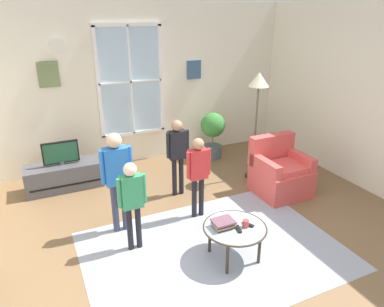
# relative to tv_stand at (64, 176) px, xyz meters

# --- Properties ---
(ground_plane) EXTENTS (6.53, 6.84, 0.02)m
(ground_plane) POSITION_rel_tv_stand_xyz_m (1.36, -2.50, -0.22)
(ground_plane) COLOR brown
(back_wall) EXTENTS (5.93, 0.17, 2.81)m
(back_wall) POSITION_rel_tv_stand_xyz_m (1.36, 0.67, 1.21)
(back_wall) COLOR silver
(back_wall) RESTS_ON ground_plane
(area_rug) EXTENTS (2.97, 2.14, 0.01)m
(area_rug) POSITION_rel_tv_stand_xyz_m (1.40, -2.43, -0.20)
(area_rug) COLOR #999EAD
(area_rug) RESTS_ON ground_plane
(tv_stand) EXTENTS (1.16, 0.46, 0.41)m
(tv_stand) POSITION_rel_tv_stand_xyz_m (0.00, 0.00, 0.00)
(tv_stand) COLOR #4C4C51
(tv_stand) RESTS_ON ground_plane
(television) EXTENTS (0.54, 0.08, 0.38)m
(television) POSITION_rel_tv_stand_xyz_m (0.00, -0.00, 0.40)
(television) COLOR #4C4C4C
(television) RESTS_ON tv_stand
(armchair) EXTENTS (0.76, 0.74, 0.87)m
(armchair) POSITION_rel_tv_stand_xyz_m (3.02, -1.55, 0.12)
(armchair) COLOR #D14C47
(armchair) RESTS_ON ground_plane
(coffee_table) EXTENTS (0.72, 0.72, 0.42)m
(coffee_table) POSITION_rel_tv_stand_xyz_m (1.55, -2.63, 0.18)
(coffee_table) COLOR #99B2B7
(coffee_table) RESTS_ON ground_plane
(book_stack) EXTENTS (0.24, 0.20, 0.09)m
(book_stack) POSITION_rel_tv_stand_xyz_m (1.43, -2.58, 0.25)
(book_stack) COLOR #333B3A
(book_stack) RESTS_ON coffee_table
(cup) EXTENTS (0.07, 0.07, 0.09)m
(cup) POSITION_rel_tv_stand_xyz_m (1.66, -2.69, 0.25)
(cup) COLOR #BF3F3F
(cup) RESTS_ON coffee_table
(remote_near_books) EXTENTS (0.07, 0.15, 0.02)m
(remote_near_books) POSITION_rel_tv_stand_xyz_m (1.56, -2.70, 0.22)
(remote_near_books) COLOR black
(remote_near_books) RESTS_ON coffee_table
(remote_near_cup) EXTENTS (0.10, 0.14, 0.02)m
(remote_near_cup) POSITION_rel_tv_stand_xyz_m (1.70, -2.67, 0.22)
(remote_near_cup) COLOR black
(remote_near_cup) RESTS_ON coffee_table
(person_red_shirt) EXTENTS (0.34, 0.16, 1.14)m
(person_red_shirt) POSITION_rel_tv_stand_xyz_m (1.57, -1.65, 0.51)
(person_red_shirt) COLOR black
(person_red_shirt) RESTS_ON ground_plane
(person_green_shirt) EXTENTS (0.34, 0.15, 1.11)m
(person_green_shirt) POSITION_rel_tv_stand_xyz_m (0.57, -1.99, 0.49)
(person_green_shirt) COLOR black
(person_green_shirt) RESTS_ON ground_plane
(person_black_shirt) EXTENTS (0.36, 0.16, 1.19)m
(person_black_shirt) POSITION_rel_tv_stand_xyz_m (1.56, -0.96, 0.54)
(person_black_shirt) COLOR black
(person_black_shirt) RESTS_ON ground_plane
(person_blue_shirt) EXTENTS (0.40, 0.18, 1.33)m
(person_blue_shirt) POSITION_rel_tv_stand_xyz_m (0.52, -1.54, 0.63)
(person_blue_shirt) COLOR #333851
(person_blue_shirt) RESTS_ON ground_plane
(potted_plant_by_window) EXTENTS (0.46, 0.46, 0.88)m
(potted_plant_by_window) POSITION_rel_tv_stand_xyz_m (2.74, 0.14, 0.32)
(potted_plant_by_window) COLOR #4C565B
(potted_plant_by_window) RESTS_ON ground_plane
(floor_lamp) EXTENTS (0.32, 0.32, 1.77)m
(floor_lamp) POSITION_rel_tv_stand_xyz_m (2.96, -0.92, 1.28)
(floor_lamp) COLOR black
(floor_lamp) RESTS_ON ground_plane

